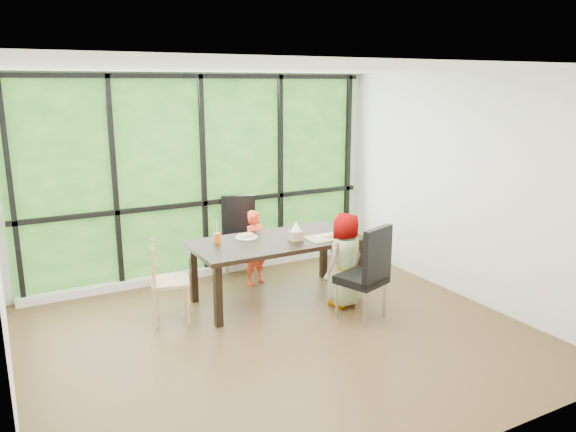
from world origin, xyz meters
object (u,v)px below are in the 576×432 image
object	(u,v)px
orange_cup	(217,238)
dining_table	(277,269)
chair_end_beech	(170,282)
white_mug	(339,226)
child_toddler	(256,248)
chair_interior_leather	(362,272)
green_cup	(351,231)
child_older	(344,260)
plate_near	(327,238)
chair_window_leather	(240,238)
tissue_box	(296,235)
plate_far	(247,237)

from	to	relation	value
orange_cup	dining_table	bearing A→B (deg)	-16.94
chair_end_beech	white_mug	world-z (taller)	chair_end_beech
chair_end_beech	child_toddler	xyz separation A→B (m)	(1.31, 0.59, 0.04)
chair_interior_leather	green_cup	distance (m)	0.78
child_older	orange_cup	bearing A→B (deg)	-44.50
chair_end_beech	white_mug	distance (m)	2.26
child_older	white_mug	bearing A→B (deg)	-131.60
orange_cup	green_cup	size ratio (longest dim) A/B	0.95
child_toddler	white_mug	size ratio (longest dim) A/B	12.22
dining_table	child_older	bearing A→B (deg)	-42.90
chair_end_beech	plate_near	bearing A→B (deg)	-82.11
plate_near	dining_table	bearing A→B (deg)	156.93
green_cup	white_mug	size ratio (longest dim) A/B	1.55
child_toddler	green_cup	xyz separation A→B (m)	(0.87, -0.88, 0.32)
chair_window_leather	orange_cup	xyz separation A→B (m)	(-0.62, -0.77, 0.27)
chair_interior_leather	child_older	xyz separation A→B (m)	(0.04, 0.39, 0.02)
dining_table	chair_interior_leather	size ratio (longest dim) A/B	1.88
dining_table	white_mug	xyz separation A→B (m)	(0.92, 0.05, 0.42)
child_toddler	tissue_box	world-z (taller)	child_toddler
chair_interior_leather	plate_far	world-z (taller)	chair_interior_leather
orange_cup	tissue_box	bearing A→B (deg)	-21.14
plate_near	tissue_box	xyz separation A→B (m)	(-0.36, 0.11, 0.05)
dining_table	white_mug	size ratio (longest dim) A/B	25.16
child_toddler	tissue_box	size ratio (longest dim) A/B	7.30
plate_far	white_mug	size ratio (longest dim) A/B	3.32
chair_window_leather	plate_far	size ratio (longest dim) A/B	4.04
chair_end_beech	tissue_box	distance (m)	1.55
chair_end_beech	tissue_box	size ratio (longest dim) A/B	6.67
chair_end_beech	chair_window_leather	bearing A→B (deg)	-37.09
child_toddler	orange_cup	size ratio (longest dim) A/B	8.28
child_older	white_mug	distance (m)	0.73
tissue_box	plate_near	bearing A→B (deg)	-16.43
chair_window_leather	orange_cup	size ratio (longest dim) A/B	9.08
chair_window_leather	plate_near	size ratio (longest dim) A/B	4.87
chair_interior_leather	green_cup	bearing A→B (deg)	-133.88
dining_table	plate_far	distance (m)	0.53
white_mug	chair_end_beech	bearing A→B (deg)	-178.73
white_mug	tissue_box	xyz separation A→B (m)	(-0.73, -0.18, 0.02)
plate_far	plate_near	xyz separation A→B (m)	(0.84, -0.48, -0.00)
tissue_box	child_toddler	bearing A→B (deg)	104.86
chair_window_leather	tissue_box	distance (m)	1.16
orange_cup	tissue_box	distance (m)	0.93
plate_far	orange_cup	size ratio (longest dim) A/B	2.25
dining_table	orange_cup	xyz separation A→B (m)	(-0.67, 0.21, 0.43)
dining_table	chair_window_leather	bearing A→B (deg)	93.36
plate_far	orange_cup	distance (m)	0.39
plate_near	tissue_box	bearing A→B (deg)	163.57
chair_end_beech	plate_near	world-z (taller)	chair_end_beech
plate_far	plate_near	distance (m)	0.97
chair_window_leather	chair_interior_leather	bearing A→B (deg)	-53.17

